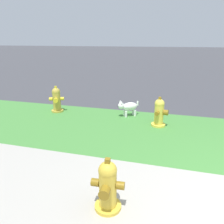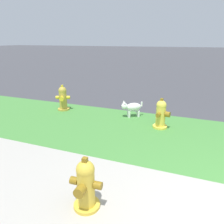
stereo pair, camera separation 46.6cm
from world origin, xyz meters
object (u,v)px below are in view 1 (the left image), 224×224
small_white_dog (128,107)px  fire_hydrant_mid_block (159,113)px  fire_hydrant_far_end (57,100)px  fire_hydrant_at_driveway (108,186)px

small_white_dog → fire_hydrant_mid_block: bearing=115.4°
small_white_dog → fire_hydrant_far_end: bearing=-30.6°
fire_hydrant_at_driveway → fire_hydrant_far_end: size_ratio=0.93×
fire_hydrant_mid_block → small_white_dog: (-0.80, 0.46, -0.06)m
fire_hydrant_far_end → small_white_dog: 1.94m
fire_hydrant_far_end → fire_hydrant_mid_block: size_ratio=1.04×
fire_hydrant_at_driveway → small_white_dog: 3.26m
fire_hydrant_far_end → small_white_dog: (1.93, 0.14, -0.08)m
fire_hydrant_at_driveway → fire_hydrant_far_end: fire_hydrant_far_end is taller
fire_hydrant_far_end → fire_hydrant_mid_block: (2.73, -0.32, -0.02)m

